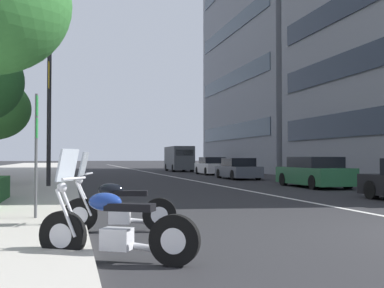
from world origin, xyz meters
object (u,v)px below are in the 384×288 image
motorcycle_far_end_row (118,208)px  car_mid_block_traffic (212,166)px  delivery_van_ahead (179,158)px  car_lead_in_lane (314,173)px  motorcycle_by_sign_pole (114,228)px  car_far_down_avenue (238,169)px  street_lamp_with_banners (57,62)px  parking_sign_by_curb (36,140)px

motorcycle_far_end_row → car_mid_block_traffic: bearing=-96.7°
motorcycle_far_end_row → delivery_van_ahead: 39.34m
car_lead_in_lane → delivery_van_ahead: 26.83m
motorcycle_by_sign_pole → delivery_van_ahead: (40.72, -9.96, 0.87)m
car_far_down_avenue → car_mid_block_traffic: car_mid_block_traffic is taller
motorcycle_by_sign_pole → car_far_down_avenue: (22.92, -9.85, 0.18)m
car_far_down_avenue → car_mid_block_traffic: size_ratio=1.06×
car_mid_block_traffic → street_lamp_with_banners: 20.02m
car_mid_block_traffic → delivery_van_ahead: (9.86, 0.50, 0.66)m
motorcycle_far_end_row → delivery_van_ahead: bearing=-91.2°
motorcycle_far_end_row → car_lead_in_lane: size_ratio=0.45×
motorcycle_far_end_row → car_lead_in_lane: (11.30, -10.05, 0.23)m
street_lamp_with_banners → car_mid_block_traffic: bearing=-36.7°
parking_sign_by_curb → motorcycle_by_sign_pole: bearing=-162.6°
motorcycle_by_sign_pole → parking_sign_by_curb: 4.29m
parking_sign_by_curb → delivery_van_ahead: bearing=-16.9°
car_far_down_avenue → street_lamp_with_banners: 14.24m
car_far_down_avenue → delivery_van_ahead: delivery_van_ahead is taller
car_far_down_avenue → street_lamp_with_banners: size_ratio=0.51×
car_lead_in_lane → motorcycle_by_sign_pole: bearing=143.8°
motorcycle_far_end_row → car_far_down_avenue: bearing=-102.1°
car_mid_block_traffic → parking_sign_by_curb: 29.40m
motorcycle_far_end_row → car_far_down_avenue: (20.32, -9.55, 0.19)m
motorcycle_by_sign_pole → car_far_down_avenue: motorcycle_by_sign_pole is taller
car_far_down_avenue → motorcycle_far_end_row: bearing=155.9°
car_mid_block_traffic → delivery_van_ahead: bearing=3.9°
car_far_down_avenue → parking_sign_by_curb: 22.03m
car_lead_in_lane → car_mid_block_traffic: size_ratio=1.05×
motorcycle_far_end_row → parking_sign_by_curb: (1.31, 1.52, 1.29)m
street_lamp_with_banners → motorcycle_far_end_row: bearing=-173.6°
car_lead_in_lane → street_lamp_with_banners: (1.38, 11.48, 4.84)m
car_far_down_avenue → delivery_van_ahead: bearing=0.7°
car_lead_in_lane → parking_sign_by_curb: size_ratio=1.83×
car_lead_in_lane → street_lamp_with_banners: street_lamp_with_banners is taller
car_far_down_avenue → street_lamp_with_banners: street_lamp_with_banners is taller
car_lead_in_lane → street_lamp_with_banners: 12.53m
street_lamp_with_banners → car_lead_in_lane: bearing=-96.9°
motorcycle_far_end_row → car_far_down_avenue: 22.46m
motorcycle_by_sign_pole → car_lead_in_lane: (13.90, -10.35, 0.22)m
car_lead_in_lane → car_far_down_avenue: 9.03m
car_lead_in_lane → parking_sign_by_curb: parking_sign_by_curb is taller
motorcycle_by_sign_pole → car_lead_in_lane: motorcycle_by_sign_pole is taller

